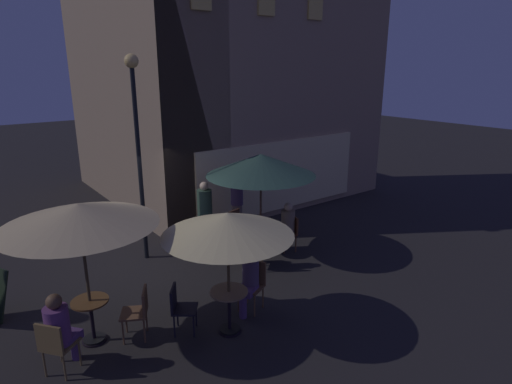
% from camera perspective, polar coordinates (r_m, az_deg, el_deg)
% --- Properties ---
extents(ground_plane, '(60.00, 60.00, 0.00)m').
position_cam_1_polar(ground_plane, '(10.10, -13.72, -10.29)').
color(ground_plane, black).
extents(cafe_building, '(8.48, 7.96, 8.07)m').
position_cam_1_polar(cafe_building, '(14.00, -6.67, 14.60)').
color(cafe_building, '#9A7F64').
rests_on(cafe_building, ground).
extents(street_lamp_near_corner, '(0.31, 0.31, 4.71)m').
position_cam_1_polar(street_lamp_near_corner, '(9.95, -15.58, 8.27)').
color(street_lamp_near_corner, black).
rests_on(street_lamp_near_corner, ground).
extents(cafe_table_0, '(0.65, 0.65, 0.79)m').
position_cam_1_polar(cafe_table_0, '(7.61, -3.59, -14.62)').
color(cafe_table_0, black).
rests_on(cafe_table_0, ground).
extents(cafe_table_1, '(0.76, 0.76, 0.74)m').
position_cam_1_polar(cafe_table_1, '(10.45, 0.62, -5.55)').
color(cafe_table_1, black).
rests_on(cafe_table_1, ground).
extents(cafe_table_2, '(0.60, 0.60, 0.77)m').
position_cam_1_polar(cafe_table_2, '(7.88, -21.02, -14.95)').
color(cafe_table_2, black).
rests_on(cafe_table_2, ground).
extents(patio_umbrella_0, '(2.18, 2.18, 2.20)m').
position_cam_1_polar(patio_umbrella_0, '(6.98, -3.80, -4.35)').
color(patio_umbrella_0, black).
rests_on(patio_umbrella_0, ground).
extents(patio_umbrella_1, '(2.56, 2.56, 2.51)m').
position_cam_1_polar(patio_umbrella_1, '(9.93, 0.65, 3.62)').
color(patio_umbrella_1, black).
rests_on(patio_umbrella_1, ground).
extents(patio_umbrella_2, '(2.43, 2.43, 2.44)m').
position_cam_1_polar(patio_umbrella_2, '(7.16, -22.45, -2.89)').
color(patio_umbrella_2, black).
rests_on(patio_umbrella_2, ground).
extents(cafe_chair_0, '(0.57, 0.57, 0.94)m').
position_cam_1_polar(cafe_chair_0, '(8.26, -0.39, -11.70)').
color(cafe_chair_0, brown).
rests_on(cafe_chair_0, ground).
extents(cafe_chair_1, '(0.58, 0.58, 0.86)m').
position_cam_1_polar(cafe_chair_1, '(7.71, -10.13, -14.58)').
color(cafe_chair_1, black).
rests_on(cafe_chair_1, ground).
extents(cafe_chair_2, '(0.61, 0.61, 0.92)m').
position_cam_1_polar(cafe_chair_2, '(9.66, -0.50, -7.35)').
color(cafe_chair_2, brown).
rests_on(cafe_chair_2, ground).
extents(cafe_chair_3, '(0.49, 0.49, 0.89)m').
position_cam_1_polar(cafe_chair_3, '(10.73, 4.67, -5.07)').
color(cafe_chair_3, brown).
rests_on(cafe_chair_3, ground).
extents(cafe_chair_4, '(0.49, 0.49, 0.96)m').
position_cam_1_polar(cafe_chair_4, '(10.90, -2.61, -4.44)').
color(cafe_chair_4, brown).
rests_on(cafe_chair_4, ground).
extents(cafe_chair_5, '(0.61, 0.61, 0.92)m').
position_cam_1_polar(cafe_chair_5, '(7.29, -25.12, -17.74)').
color(cafe_chair_5, brown).
rests_on(cafe_chair_5, ground).
extents(cafe_chair_6, '(0.58, 0.58, 0.89)m').
position_cam_1_polar(cafe_chair_6, '(7.71, -15.27, -14.75)').
color(cafe_chair_6, brown).
rests_on(cafe_chair_6, ground).
extents(patron_seated_0, '(0.51, 0.44, 1.27)m').
position_cam_1_polar(patron_seated_0, '(8.08, -0.90, -11.25)').
color(patron_seated_0, '#57396D').
rests_on(patron_seated_0, ground).
extents(patron_seated_1, '(0.50, 0.47, 1.25)m').
position_cam_1_polar(patron_seated_1, '(9.74, -0.29, -6.25)').
color(patron_seated_1, '#623963').
rests_on(patron_seated_1, ground).
extents(patron_seated_2, '(0.53, 0.43, 1.26)m').
position_cam_1_polar(patron_seated_2, '(10.62, 4.01, -4.27)').
color(patron_seated_2, gray).
rests_on(patron_seated_2, ground).
extents(patron_seated_3, '(0.54, 0.51, 1.31)m').
position_cam_1_polar(patron_seated_3, '(7.28, -24.59, -16.00)').
color(patron_seated_3, '#54356B').
rests_on(patron_seated_3, ground).
extents(patron_standing_4, '(0.32, 0.32, 1.69)m').
position_cam_1_polar(patron_standing_4, '(11.41, -2.54, -1.96)').
color(patron_standing_4, slate).
rests_on(patron_standing_4, ground).
extents(patron_standing_5, '(0.36, 0.36, 1.81)m').
position_cam_1_polar(patron_standing_5, '(10.53, -6.78, -3.37)').
color(patron_standing_5, '#4A1C1C').
rests_on(patron_standing_5, ground).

